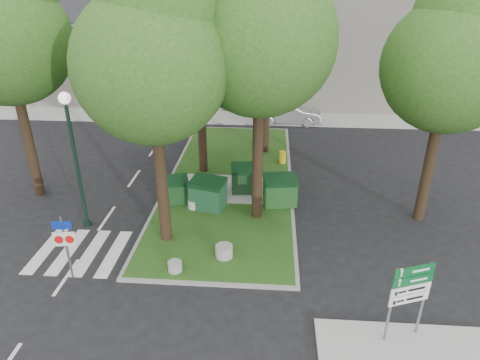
# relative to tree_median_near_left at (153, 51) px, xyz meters

# --- Properties ---
(ground) EXTENTS (120.00, 120.00, 0.00)m
(ground) POSITION_rel_tree_median_near_left_xyz_m (1.41, -2.56, -7.32)
(ground) COLOR black
(ground) RESTS_ON ground
(median_island) EXTENTS (6.00, 16.00, 0.12)m
(median_island) POSITION_rel_tree_median_near_left_xyz_m (1.91, 5.44, -7.26)
(median_island) COLOR #144213
(median_island) RESTS_ON ground
(median_kerb) EXTENTS (6.30, 16.30, 0.10)m
(median_kerb) POSITION_rel_tree_median_near_left_xyz_m (1.91, 5.44, -7.27)
(median_kerb) COLOR gray
(median_kerb) RESTS_ON ground
(building_sidewalk) EXTENTS (42.00, 3.00, 0.12)m
(building_sidewalk) POSITION_rel_tree_median_near_left_xyz_m (1.41, 15.94, -7.26)
(building_sidewalk) COLOR #999993
(building_sidewalk) RESTS_ON ground
(zebra_crossing) EXTENTS (5.00, 3.00, 0.01)m
(zebra_crossing) POSITION_rel_tree_median_near_left_xyz_m (-2.34, -1.06, -7.31)
(zebra_crossing) COLOR silver
(zebra_crossing) RESTS_ON ground
(tree_median_near_left) EXTENTS (5.20, 5.20, 10.53)m
(tree_median_near_left) POSITION_rel_tree_median_near_left_xyz_m (0.00, 0.00, 0.00)
(tree_median_near_left) COLOR black
(tree_median_near_left) RESTS_ON ground
(tree_median_near_right) EXTENTS (5.60, 5.60, 11.46)m
(tree_median_near_right) POSITION_rel_tree_median_near_left_xyz_m (3.50, 2.00, 0.67)
(tree_median_near_right) COLOR black
(tree_median_near_right) RESTS_ON ground
(tree_median_mid) EXTENTS (4.80, 4.80, 9.99)m
(tree_median_mid) POSITION_rel_tree_median_near_left_xyz_m (0.50, 6.50, -0.34)
(tree_median_mid) COLOR black
(tree_median_mid) RESTS_ON ground
(tree_median_far) EXTENTS (5.80, 5.80, 11.93)m
(tree_median_far) POSITION_rel_tree_median_near_left_xyz_m (3.70, 9.50, 1.00)
(tree_median_far) COLOR black
(tree_median_far) RESTS_ON ground
(tree_street_left) EXTENTS (5.40, 5.40, 11.00)m
(tree_street_left) POSITION_rel_tree_median_near_left_xyz_m (-7.00, 3.50, 0.33)
(tree_street_left) COLOR black
(tree_street_left) RESTS_ON ground
(tree_street_right) EXTENTS (5.00, 5.00, 10.06)m
(tree_street_right) POSITION_rel_tree_median_near_left_xyz_m (10.50, 2.50, -0.33)
(tree_street_right) COLOR black
(tree_street_right) RESTS_ON ground
(dumpster_a) EXTENTS (1.50, 1.23, 1.21)m
(dumpster_a) POSITION_rel_tree_median_near_left_xyz_m (-0.39, 2.96, -6.62)
(dumpster_a) COLOR black
(dumpster_a) RESTS_ON median_island
(dumpster_b) EXTENTS (1.74, 1.43, 1.40)m
(dumpster_b) POSITION_rel_tree_median_near_left_xyz_m (1.21, 2.54, -6.52)
(dumpster_b) COLOR #113A1F
(dumpster_b) RESTS_ON median_island
(dumpster_c) EXTENTS (1.55, 1.18, 1.34)m
(dumpster_c) POSITION_rel_tree_median_near_left_xyz_m (2.81, 4.28, -6.56)
(dumpster_c) COLOR black
(dumpster_c) RESTS_ON median_island
(dumpster_d) EXTENTS (1.62, 1.25, 1.38)m
(dumpster_d) POSITION_rel_tree_median_near_left_xyz_m (4.41, 3.09, -6.54)
(dumpster_d) COLOR #133D12
(dumpster_d) RESTS_ON median_island
(bollard_left) EXTENTS (0.50, 0.50, 0.35)m
(bollard_left) POSITION_rel_tree_median_near_left_xyz_m (0.69, -2.06, -7.02)
(bollard_left) COLOR gray
(bollard_left) RESTS_ON median_island
(bollard_right) EXTENTS (0.64, 0.64, 0.46)m
(bollard_right) POSITION_rel_tree_median_near_left_xyz_m (2.33, -1.10, -6.97)
(bollard_right) COLOR gray
(bollard_right) RESTS_ON median_island
(bollard_mid) EXTENTS (0.56, 0.56, 0.40)m
(bollard_mid) POSITION_rel_tree_median_near_left_xyz_m (0.59, 2.44, -7.00)
(bollard_mid) COLOR #ACAEA8
(bollard_mid) RESTS_ON median_island
(litter_bin) EXTENTS (0.38, 0.38, 0.67)m
(litter_bin) POSITION_rel_tree_median_near_left_xyz_m (4.61, 7.79, -6.86)
(litter_bin) COLOR gold
(litter_bin) RESTS_ON median_island
(street_lamp) EXTENTS (0.45, 0.45, 5.70)m
(street_lamp) POSITION_rel_tree_median_near_left_xyz_m (-3.69, 0.82, -3.73)
(street_lamp) COLOR black
(street_lamp) RESTS_ON ground
(traffic_sign_pole) EXTENTS (0.73, 0.12, 2.45)m
(traffic_sign_pole) POSITION_rel_tree_median_near_left_xyz_m (-2.85, -2.56, -5.75)
(traffic_sign_pole) COLOR slate
(traffic_sign_pole) RESTS_ON ground
(directional_sign) EXTENTS (1.19, 0.46, 2.50)m
(directional_sign) POSITION_rel_tree_median_near_left_xyz_m (7.84, -4.56, -5.54)
(directional_sign) COLOR slate
(directional_sign) RESTS_ON sidewalk_corner
(car_white) EXTENTS (3.79, 1.81, 1.25)m
(car_white) POSITION_rel_tree_median_near_left_xyz_m (-5.42, 16.94, -6.69)
(car_white) COLOR silver
(car_white) RESTS_ON ground
(car_silver) EXTENTS (4.50, 1.60, 1.48)m
(car_silver) POSITION_rel_tree_median_near_left_xyz_m (5.15, 15.03, -6.58)
(car_silver) COLOR #96979E
(car_silver) RESTS_ON ground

